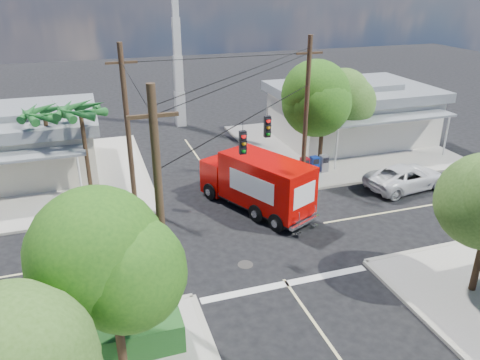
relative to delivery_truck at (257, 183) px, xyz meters
name	(u,v)px	position (x,y,z in m)	size (l,w,h in m)	color
ground	(252,235)	(-1.20, -2.65, -1.60)	(120.00, 120.00, 0.00)	black
sidewalk_ne	(337,145)	(9.68, 8.23, -1.53)	(14.12, 14.12, 0.14)	#A5A095
sidewalk_nw	(35,180)	(-12.08, 8.23, -1.53)	(14.12, 14.12, 0.14)	#A5A095
road_markings	(263,250)	(-1.20, -4.12, -1.60)	(32.00, 32.00, 0.01)	beige
building_ne	(351,111)	(11.30, 9.31, 0.72)	(11.80, 10.20, 4.50)	silver
building_nw	(12,142)	(-13.20, 9.81, 0.62)	(10.80, 10.20, 4.30)	beige
radio_tower	(178,60)	(-0.70, 17.35, 4.04)	(0.80, 0.80, 17.00)	silver
tree_sw_front	(112,268)	(-8.19, -10.19, 2.73)	(3.88, 3.78, 6.03)	#422D1C
tree_ne_front	(324,100)	(6.01, 4.11, 3.17)	(4.21, 4.14, 6.66)	#422D1C
tree_ne_back	(342,99)	(8.61, 6.31, 2.59)	(3.77, 3.66, 5.82)	#422D1C
palm_nw_front	(81,113)	(-8.70, 4.85, 3.44)	(3.01, 3.08, 5.59)	#422D1C
palm_nw_back	(44,115)	(-10.70, 6.35, 3.07)	(3.01, 3.08, 5.19)	#422D1C
utility_poles	(212,140)	(-2.78, -1.05, 3.07)	(12.00, 10.68, 9.00)	#473321
picket_fence	(95,331)	(-9.00, -8.25, -0.92)	(5.94, 0.06, 1.00)	silver
hedge_sw	(89,348)	(-9.20, -9.05, -0.91)	(6.20, 1.20, 1.10)	#1C4F1B
vending_boxes	(314,165)	(5.30, 3.55, -0.91)	(1.90, 0.50, 1.10)	#9F0914
delivery_truck	(257,183)	(0.00, 0.00, 0.00)	(5.01, 7.49, 3.15)	black
parked_car	(406,177)	(9.66, -0.18, -0.87)	(2.44, 5.29, 1.47)	silver
pedestrian	(114,329)	(-8.35, -8.83, -0.50)	(0.70, 0.46, 1.92)	beige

